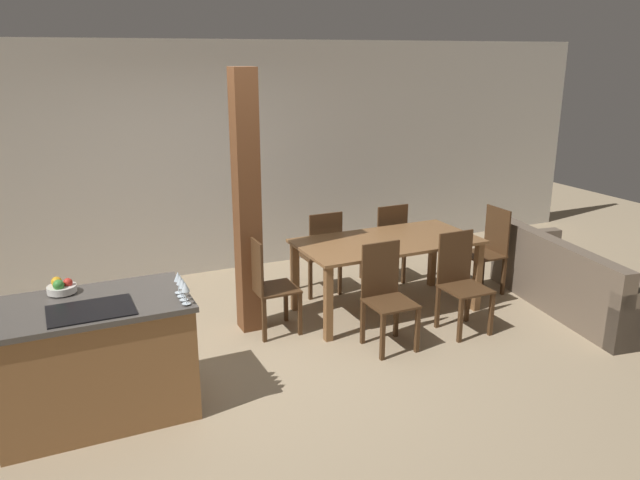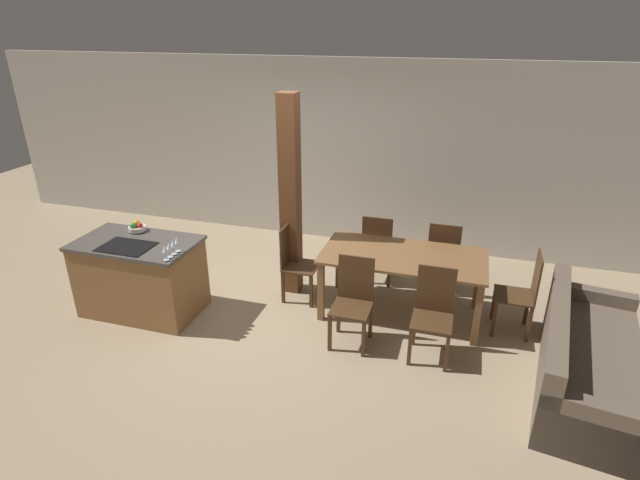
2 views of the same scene
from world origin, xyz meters
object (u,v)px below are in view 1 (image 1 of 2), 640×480
Objects in this scene: dining_chair_far_right at (387,242)px; couch at (576,284)px; wine_glass_near at (185,288)px; wine_glass_far at (180,281)px; dining_chair_foot_end at (488,249)px; timber_post at (247,205)px; fruit_bowl at (61,287)px; dining_chair_near_right at (461,281)px; dining_chair_far_left at (321,252)px; dining_chair_head_end at (267,284)px; dining_table at (387,249)px; dining_chair_near_left at (386,294)px; wine_glass_end at (178,277)px; wine_glass_middle at (183,284)px; kitchen_island at (95,360)px.

dining_chair_far_right reaches higher than couch.
wine_glass_far is (0.00, 0.15, 0.00)m from wine_glass_near.
dining_chair_foot_end is 2.79m from timber_post.
fruit_bowl is 0.89m from wine_glass_far.
dining_chair_far_left is at bearing 120.94° from dining_chair_near_right.
dining_chair_far_left is at bearing 44.02° from wine_glass_near.
dining_chair_head_end is at bearing -90.00° from dining_chair_foot_end.
fruit_bowl is at bearing 95.72° from couch.
fruit_bowl is 0.97m from wine_glass_near.
dining_chair_far_right reaches higher than dining_table.
timber_post is (0.89, 1.31, 0.21)m from wine_glass_near.
dining_chair_near_left is at bearing 90.00° from dining_chair_far_left.
dining_chair_head_end is at bearing 42.20° from wine_glass_end.
dining_table is at bearing 75.29° from couch.
timber_post is at bearing 55.90° from wine_glass_near.
fruit_bowl is at bearing 106.97° from dining_chair_head_end.
wine_glass_far is 0.09× the size of dining_table.
dining_chair_far_right is at bearing 19.43° from fruit_bowl.
wine_glass_near and wine_glass_end have the same top height.
wine_glass_far reaches higher than dining_chair_near_left.
dining_chair_far_right is (0.41, 0.68, -0.17)m from dining_table.
dining_table is at bearing 24.77° from wine_glass_middle.
dining_table and couch have the same top height.
dining_chair_near_right reaches higher than couch.
wine_glass_end is at bearing 100.29° from couch.
dining_chair_near_right is at bearing 6.28° from wine_glass_far.
wine_glass_middle reaches higher than dining_chair_foot_end.
wine_glass_end is 0.17× the size of dining_chair_far_left.
wine_glass_end is 2.51m from dining_chair_far_left.
wine_glass_end is 1.96m from dining_chair_near_left.
wine_glass_middle is 0.17× the size of dining_chair_near_left.
wine_glass_middle is at bearing 136.60° from dining_chair_head_end.
dining_chair_near_right is (0.82, 0.00, 0.00)m from dining_chair_near_left.
dining_chair_near_right is 2.13m from timber_post.
wine_glass_end is 4.17m from couch.
wine_glass_near reaches higher than dining_chair_foot_end.
wine_glass_near is 0.09× the size of dining_table.
dining_table is at bearing 21.59° from wine_glass_end.
wine_glass_far is 2.56m from dining_chair_far_left.
wine_glass_middle reaches higher than dining_chair_near_right.
kitchen_island is 0.56× the size of timber_post.
dining_chair_near_left and dining_chair_near_right have the same top height.
dining_chair_near_left is at bearing 96.03° from couch.
dining_chair_foot_end is at bearing 16.44° from wine_glass_middle.
dining_chair_foot_end is 0.97m from couch.
dining_chair_foot_end is 0.39× the size of timber_post.
wine_glass_end is 0.07× the size of timber_post.
kitchen_island is at bearing 98.84° from couch.
timber_post reaches higher than dining_chair_near_right.
dining_chair_far_right is at bearing -180.00° from dining_chair_far_left.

